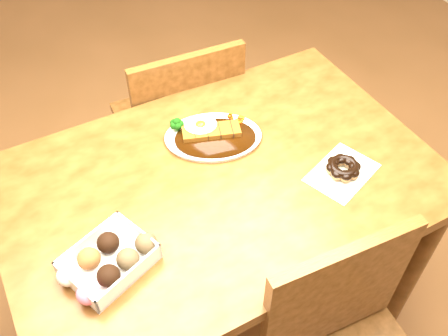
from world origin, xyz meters
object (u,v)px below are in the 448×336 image
chair_far (180,124)px  donut_box (108,261)px  katsu_curry_plate (211,134)px  pon_de_ring (343,168)px  table (221,201)px

chair_far → donut_box: chair_far is taller
chair_far → katsu_curry_plate: 0.48m
donut_box → katsu_curry_plate: bearing=33.7°
katsu_curry_plate → donut_box: 0.51m
chair_far → pon_de_ring: (0.20, -0.68, 0.29)m
table → donut_box: 0.41m
donut_box → chair_far: bearing=54.2°
katsu_curry_plate → donut_box: size_ratio=1.39×
table → chair_far: size_ratio=1.38×
pon_de_ring → donut_box: bearing=178.3°
table → pon_de_ring: bearing=-25.2°
chair_far → pon_de_ring: size_ratio=3.75×
katsu_curry_plate → donut_box: bearing=-146.3°
katsu_curry_plate → donut_box: same height
donut_box → pon_de_ring: (0.68, -0.02, -0.01)m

